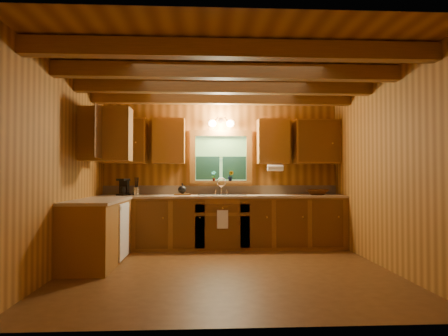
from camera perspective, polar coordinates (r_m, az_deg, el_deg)
name	(u,v)px	position (r m, az deg, el deg)	size (l,w,h in m)	color
room	(227,170)	(4.99, 0.46, -0.36)	(4.20, 4.20, 4.20)	#563314
ceiling_beams	(227,80)	(5.15, 0.46, 13.00)	(4.20, 2.54, 0.18)	brown
base_cabinets	(192,225)	(6.32, -4.75, -8.47)	(4.20, 2.22, 0.86)	brown
countertop	(193,197)	(6.28, -4.62, -4.39)	(4.20, 2.24, 0.04)	tan
backsplash	(221,190)	(6.87, -0.45, -3.29)	(4.20, 0.02, 0.16)	tan
dishwasher_panel	(124,231)	(5.83, -14.70, -9.03)	(0.02, 0.60, 0.80)	white
upper_cabinets	(189,140)	(6.44, -5.32, 4.24)	(4.19, 1.77, 0.78)	brown
window	(221,159)	(6.86, -0.45, 1.29)	(1.12, 0.08, 1.00)	brown
window_sill	(221,182)	(6.81, -0.43, -2.13)	(1.06, 0.14, 0.04)	brown
wall_sconce	(221,123)	(6.80, -0.40, 6.69)	(0.45, 0.21, 0.17)	black
paper_towel_roll	(275,168)	(6.62, 7.66, 0.02)	(0.11, 0.11, 0.27)	white
dish_towel	(223,219)	(6.29, -0.21, -7.68)	(0.18, 0.01, 0.30)	white
sink	(222,198)	(6.60, -0.35, -4.46)	(0.82, 0.48, 0.43)	silver
coffee_maker	(124,187)	(6.74, -14.75, -2.78)	(0.16, 0.21, 0.29)	black
utensil_crock	(136,191)	(6.67, -12.98, -3.35)	(0.11, 0.11, 0.31)	silver
cutting_board	(182,194)	(6.62, -6.27, -3.95)	(0.27, 0.19, 0.02)	#5B3513
teakettle	(182,190)	(6.62, -6.26, -3.22)	(0.14, 0.14, 0.18)	black
wicker_basket	(317,192)	(6.87, 13.77, -3.52)	(0.39, 0.39, 0.10)	#48230C
potted_plant_left	(214,176)	(6.77, -1.55, -1.20)	(0.10, 0.06, 0.18)	#5B3513
potted_plant_right	(231,176)	(6.79, 1.01, -1.19)	(0.10, 0.08, 0.19)	#5B3513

